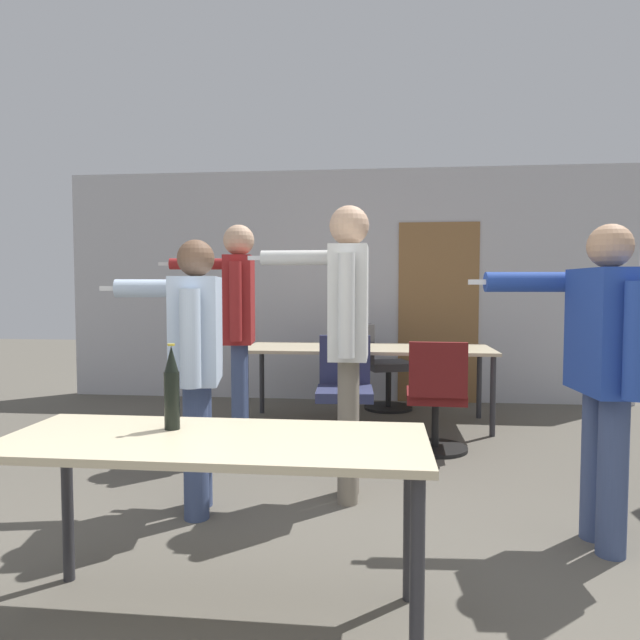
% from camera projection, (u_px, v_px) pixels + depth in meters
% --- Properties ---
extents(back_wall, '(6.53, 0.12, 2.66)m').
position_uv_depth(back_wall, '(344.00, 286.00, 6.63)').
color(back_wall, '#BCBCC1').
rests_on(back_wall, ground_plane).
extents(conference_table_near, '(1.63, 0.64, 0.74)m').
position_uv_depth(conference_table_near, '(215.00, 459.00, 2.19)').
color(conference_table_near, '#C6B793').
rests_on(conference_table_near, ground_plane).
extents(conference_table_far, '(2.34, 0.82, 0.74)m').
position_uv_depth(conference_table_far, '(368.00, 353.00, 5.46)').
color(conference_table_far, '#C6B793').
rests_on(conference_table_far, ground_plane).
extents(person_center_tall, '(0.81, 0.60, 1.81)m').
position_uv_depth(person_center_tall, '(346.00, 321.00, 3.50)').
color(person_center_tall, slate).
rests_on(person_center_tall, ground_plane).
extents(person_right_polo, '(0.84, 0.56, 1.80)m').
position_uv_depth(person_right_polo, '(237.00, 313.00, 4.49)').
color(person_right_polo, '#3D4C75').
rests_on(person_right_polo, ground_plane).
extents(person_near_casual, '(0.84, 0.67, 1.59)m').
position_uv_depth(person_near_casual, '(194.00, 352.00, 3.29)').
color(person_near_casual, '#3D4C75').
rests_on(person_near_casual, ground_plane).
extents(person_far_watching, '(0.79, 0.67, 1.63)m').
position_uv_depth(person_far_watching, '(604.00, 356.00, 2.84)').
color(person_far_watching, '#3D4C75').
rests_on(person_far_watching, ground_plane).
extents(office_chair_far_right, '(0.52, 0.56, 0.90)m').
position_uv_depth(office_chair_far_right, '(345.00, 395.00, 4.76)').
color(office_chair_far_right, black).
rests_on(office_chair_far_right, ground_plane).
extents(office_chair_far_left, '(0.52, 0.56, 0.90)m').
position_uv_depth(office_chair_far_left, '(436.00, 401.00, 4.51)').
color(office_chair_far_left, black).
rests_on(office_chair_far_left, ground_plane).
extents(office_chair_side_rolled, '(0.64, 0.59, 0.93)m').
position_uv_depth(office_chair_side_rolled, '(382.00, 369.00, 6.12)').
color(office_chair_side_rolled, black).
rests_on(office_chair_side_rolled, ground_plane).
extents(beer_bottle, '(0.06, 0.06, 0.35)m').
position_uv_depth(beer_bottle, '(172.00, 389.00, 2.30)').
color(beer_bottle, black).
rests_on(beer_bottle, conference_table_near).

